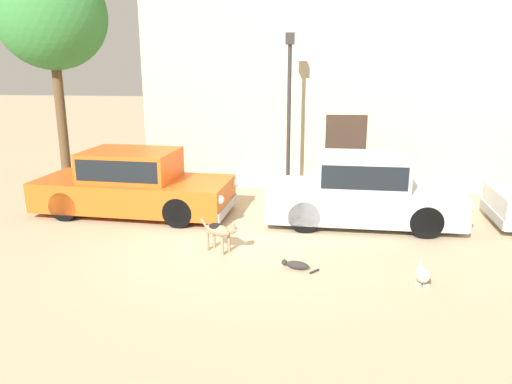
# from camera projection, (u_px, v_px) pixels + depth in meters

# --- Properties ---
(ground_plane) EXTENTS (80.00, 80.00, 0.00)m
(ground_plane) POSITION_uv_depth(u_px,v_px,m) (231.00, 236.00, 10.20)
(ground_plane) COLOR tan
(parked_sedan_nearest) EXTENTS (4.73, 2.12, 1.51)m
(parked_sedan_nearest) POSITION_uv_depth(u_px,v_px,m) (133.00, 183.00, 11.55)
(parked_sedan_nearest) COLOR #D15619
(parked_sedan_nearest) RESTS_ON ground_plane
(parked_sedan_second) EXTENTS (4.31, 1.87, 1.54)m
(parked_sedan_second) POSITION_uv_depth(u_px,v_px,m) (362.00, 190.00, 10.81)
(parked_sedan_second) COLOR #B2B5BA
(parked_sedan_second) RESTS_ON ground_plane
(apartment_block) EXTENTS (16.05, 5.31, 8.60)m
(apartment_block) POSITION_uv_depth(u_px,v_px,m) (425.00, 33.00, 14.95)
(apartment_block) COLOR beige
(apartment_block) RESTS_ON ground_plane
(stray_dog_spotted) EXTENTS (0.84, 0.57, 0.64)m
(stray_dog_spotted) POSITION_uv_depth(u_px,v_px,m) (220.00, 230.00, 9.26)
(stray_dog_spotted) COLOR #997F60
(stray_dog_spotted) RESTS_ON ground_plane
(stray_dog_tan) EXTENTS (0.31, 0.98, 0.36)m
(stray_dog_tan) POSITION_uv_depth(u_px,v_px,m) (422.00, 274.00, 8.02)
(stray_dog_tan) COLOR beige
(stray_dog_tan) RESTS_ON ground_plane
(stray_cat) EXTENTS (0.66, 0.30, 0.16)m
(stray_cat) POSITION_uv_depth(u_px,v_px,m) (296.00, 265.00, 8.55)
(stray_cat) COLOR #2D2B28
(stray_cat) RESTS_ON ground_plane
(street_lamp) EXTENTS (0.22, 0.22, 4.16)m
(street_lamp) POSITION_uv_depth(u_px,v_px,m) (289.00, 97.00, 12.31)
(street_lamp) COLOR #2D2B28
(street_lamp) RESTS_ON ground_plane
(acacia_tree_left) EXTENTS (2.95, 2.66, 6.05)m
(acacia_tree_left) POSITION_uv_depth(u_px,v_px,m) (51.00, 17.00, 13.04)
(acacia_tree_left) COLOR brown
(acacia_tree_left) RESTS_ON ground_plane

